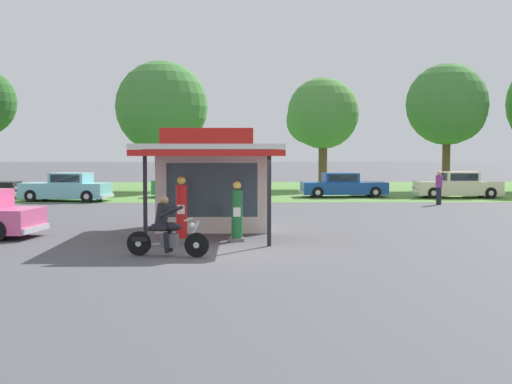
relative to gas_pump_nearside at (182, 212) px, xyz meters
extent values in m
plane|color=#4C4C51|center=(1.61, -2.33, -0.91)|extent=(300.00, 300.00, 0.00)
cube|color=#56843D|center=(1.61, 27.67, -0.90)|extent=(120.00, 24.00, 0.01)
cube|color=silver|center=(0.84, 3.43, 0.49)|extent=(3.77, 3.07, 2.80)
cube|color=#384C56|center=(0.84, 1.91, 0.55)|extent=(3.01, 0.05, 1.79)
cube|color=silver|center=(0.84, 1.83, 1.97)|extent=(4.47, 6.76, 0.16)
cube|color=red|center=(0.84, 1.83, 1.79)|extent=(4.47, 6.76, 0.18)
cube|color=red|center=(0.84, -1.52, 2.27)|extent=(2.64, 0.08, 0.44)
cylinder|color=black|center=(2.63, -1.15, 0.49)|extent=(0.12, 0.12, 2.80)
cylinder|color=black|center=(-0.94, -1.15, 0.49)|extent=(0.12, 0.12, 2.80)
cube|color=slate|center=(0.00, 0.00, -0.86)|extent=(0.44, 0.44, 0.10)
cylinder|color=red|center=(0.00, 0.00, 0.00)|extent=(0.34, 0.34, 1.62)
cube|color=white|center=(0.00, -0.18, 0.08)|extent=(0.22, 0.02, 0.28)
sphere|color=#EACC4C|center=(0.00, 0.00, 0.95)|extent=(0.26, 0.26, 0.26)
cube|color=slate|center=(1.69, 0.00, -0.86)|extent=(0.44, 0.44, 0.10)
cylinder|color=#1E6B33|center=(1.69, 0.00, -0.08)|extent=(0.34, 0.34, 1.46)
cube|color=white|center=(1.69, -0.18, 0.00)|extent=(0.22, 0.02, 0.28)
sphere|color=#EACC4C|center=(1.69, 0.00, 0.80)|extent=(0.26, 0.26, 0.26)
cylinder|color=black|center=(0.67, -3.22, -0.59)|extent=(0.65, 0.23, 0.64)
cylinder|color=silver|center=(0.67, -3.22, -0.59)|extent=(0.18, 0.15, 0.16)
cylinder|color=black|center=(-0.87, -2.88, -0.59)|extent=(0.65, 0.23, 0.64)
cylinder|color=silver|center=(-0.87, -2.88, -0.59)|extent=(0.18, 0.15, 0.16)
ellipsoid|color=black|center=(0.00, -3.07, -0.13)|extent=(0.60, 0.35, 0.24)
cube|color=#59595E|center=(-0.05, -3.06, -0.49)|extent=(0.48, 0.33, 0.36)
cube|color=black|center=(-0.34, -2.99, -0.19)|extent=(0.52, 0.36, 0.10)
cylinder|color=silver|center=(0.58, -3.19, -0.31)|extent=(0.38, 0.15, 0.71)
cylinder|color=silver|center=(0.46, -3.17, 0.07)|extent=(0.18, 0.69, 0.04)
sphere|color=silver|center=(0.56, -3.19, -0.09)|extent=(0.16, 0.16, 0.16)
cube|color=black|center=(-0.82, -2.89, -0.47)|extent=(0.47, 0.27, 0.12)
cylinder|color=silver|center=(-0.41, -2.84, -0.63)|extent=(0.71, 0.23, 0.18)
cube|color=black|center=(-0.27, -3.01, -0.13)|extent=(0.46, 0.42, 0.14)
cylinder|color=black|center=(-0.04, -2.90, -0.53)|extent=(0.17, 0.25, 0.56)
cylinder|color=black|center=(-0.11, -3.21, -0.53)|extent=(0.17, 0.25, 0.56)
cylinder|color=black|center=(-0.24, -3.02, 0.19)|extent=(0.47, 0.40, 0.60)
sphere|color=#9E704C|center=(-0.18, -3.03, 0.56)|extent=(0.22, 0.22, 0.22)
cylinder|color=black|center=(0.04, -2.87, 0.27)|extent=(0.54, 0.20, 0.31)
cylinder|color=black|center=(-0.04, -3.26, 0.27)|extent=(0.54, 0.20, 0.31)
cube|color=silver|center=(-4.67, 0.80, -0.61)|extent=(0.38, 1.81, 0.18)
cylinder|color=black|center=(-5.36, 1.80, -0.58)|extent=(0.68, 0.29, 0.66)
cylinder|color=silver|center=(-5.36, 1.80, -0.58)|extent=(0.33, 0.26, 0.30)
cube|color=#2D844C|center=(-0.96, 20.15, -0.31)|extent=(5.10, 2.57, 0.83)
cube|color=#2D844C|center=(-0.82, 20.13, 0.38)|extent=(2.42, 1.99, 0.54)
cube|color=#283847|center=(-1.90, 20.27, 0.38)|extent=(0.24, 1.51, 0.43)
cube|color=#283847|center=(-0.93, 19.30, 0.38)|extent=(1.87, 0.28, 0.41)
cube|color=#283847|center=(-0.71, 20.97, 0.38)|extent=(1.87, 0.28, 0.41)
cube|color=silver|center=(-3.41, 20.47, -0.61)|extent=(0.36, 1.85, 0.18)
cube|color=silver|center=(1.49, 19.83, -0.61)|extent=(0.36, 1.85, 0.18)
sphere|color=white|center=(-3.50, 19.86, -0.27)|extent=(0.18, 0.18, 0.18)
sphere|color=white|center=(-3.34, 21.09, -0.27)|extent=(0.18, 0.18, 0.18)
cylinder|color=black|center=(-2.73, 19.46, -0.58)|extent=(0.68, 0.28, 0.66)
cylinder|color=silver|center=(-2.73, 19.46, -0.58)|extent=(0.32, 0.26, 0.30)
cylinder|color=black|center=(-2.49, 21.27, -0.58)|extent=(0.68, 0.28, 0.66)
cylinder|color=silver|center=(-2.49, 21.27, -0.58)|extent=(0.32, 0.26, 0.30)
cylinder|color=black|center=(0.57, 19.03, -0.58)|extent=(0.68, 0.28, 0.66)
cylinder|color=silver|center=(0.57, 19.03, -0.58)|extent=(0.32, 0.26, 0.30)
cylinder|color=black|center=(0.81, 20.84, -0.58)|extent=(0.68, 0.28, 0.66)
cylinder|color=silver|center=(0.81, 20.84, -0.58)|extent=(0.32, 0.26, 0.30)
cube|color=beige|center=(14.42, 19.24, -0.34)|extent=(4.86, 1.80, 0.78)
cube|color=beige|center=(14.56, 19.24, 0.33)|extent=(1.90, 1.58, 0.56)
cube|color=#283847|center=(13.63, 19.24, 0.33)|extent=(0.04, 1.40, 0.45)
cube|color=#283847|center=(14.56, 18.47, 0.33)|extent=(1.61, 0.03, 0.43)
cube|color=#283847|center=(14.56, 20.02, 0.33)|extent=(1.61, 0.03, 0.43)
cube|color=silver|center=(11.96, 19.24, -0.61)|extent=(0.12, 1.71, 0.18)
cube|color=silver|center=(16.88, 19.24, -0.61)|extent=(0.12, 1.71, 0.18)
sphere|color=white|center=(11.95, 18.67, -0.30)|extent=(0.18, 0.18, 0.18)
sphere|color=white|center=(11.95, 19.82, -0.30)|extent=(0.18, 0.18, 0.18)
cylinder|color=black|center=(12.77, 18.41, -0.58)|extent=(0.66, 0.20, 0.66)
cylinder|color=silver|center=(12.77, 18.41, -0.58)|extent=(0.30, 0.22, 0.30)
cylinder|color=black|center=(12.77, 20.08, -0.58)|extent=(0.66, 0.20, 0.66)
cylinder|color=silver|center=(12.77, 20.08, -0.58)|extent=(0.30, 0.22, 0.30)
cylinder|color=black|center=(16.07, 18.41, -0.58)|extent=(0.66, 0.20, 0.66)
cylinder|color=silver|center=(16.07, 18.41, -0.58)|extent=(0.30, 0.22, 0.30)
cylinder|color=black|center=(16.07, 20.08, -0.58)|extent=(0.66, 0.20, 0.66)
cylinder|color=silver|center=(16.07, 20.08, -0.58)|extent=(0.30, 0.22, 0.30)
cube|color=#19479E|center=(7.86, 20.11, -0.37)|extent=(5.10, 2.14, 0.71)
cube|color=#19479E|center=(7.65, 20.10, 0.25)|extent=(2.09, 1.76, 0.55)
cube|color=#283847|center=(8.64, 20.15, 0.25)|extent=(0.11, 1.48, 0.44)
cube|color=#283847|center=(7.61, 20.91, 0.25)|extent=(1.71, 0.12, 0.42)
cube|color=#283847|center=(7.70, 19.28, 0.25)|extent=(1.71, 0.12, 0.42)
cube|color=silver|center=(10.39, 20.24, -0.61)|extent=(0.21, 1.80, 0.18)
cube|color=silver|center=(5.33, 19.98, -0.61)|extent=(0.21, 1.80, 0.18)
sphere|color=white|center=(10.37, 20.84, -0.34)|extent=(0.18, 0.18, 0.18)
sphere|color=white|center=(10.43, 19.63, -0.34)|extent=(0.18, 0.18, 0.18)
cylinder|color=black|center=(9.52, 21.08, -0.58)|extent=(0.67, 0.23, 0.66)
cylinder|color=silver|center=(9.52, 21.08, -0.58)|extent=(0.31, 0.23, 0.30)
cylinder|color=black|center=(9.61, 19.31, -0.58)|extent=(0.67, 0.23, 0.66)
cylinder|color=silver|center=(9.61, 19.31, -0.58)|extent=(0.31, 0.23, 0.30)
cylinder|color=black|center=(6.12, 20.91, -0.58)|extent=(0.67, 0.23, 0.66)
cylinder|color=silver|center=(6.12, 20.91, -0.58)|extent=(0.31, 0.23, 0.30)
cylinder|color=black|center=(6.21, 19.14, -0.58)|extent=(0.67, 0.23, 0.66)
cylinder|color=silver|center=(6.21, 19.14, -0.58)|extent=(0.31, 0.23, 0.30)
cube|color=silver|center=(-11.20, 19.41, -0.61)|extent=(0.15, 1.72, 0.18)
sphere|color=white|center=(-11.20, 19.99, -0.30)|extent=(0.18, 0.18, 0.18)
sphere|color=white|center=(-11.18, 18.83, -0.30)|extent=(0.18, 0.18, 0.18)
cylinder|color=black|center=(-12.08, 20.24, -0.58)|extent=(0.66, 0.21, 0.66)
cylinder|color=silver|center=(-12.08, 20.24, -0.58)|extent=(0.30, 0.23, 0.30)
cube|color=#7AC6D1|center=(-7.83, 16.95, -0.32)|extent=(4.90, 2.64, 0.82)
cube|color=#7AC6D1|center=(-7.51, 16.90, 0.37)|extent=(2.19, 1.98, 0.55)
cube|color=#283847|center=(-8.45, 17.05, 0.37)|extent=(0.28, 1.49, 0.44)
cube|color=#283847|center=(-7.64, 16.07, 0.37)|extent=(1.63, 0.29, 0.42)
cube|color=#283847|center=(-7.38, 17.72, 0.37)|extent=(1.63, 0.29, 0.42)
cube|color=silver|center=(-10.16, 17.32, -0.61)|extent=(0.41, 1.83, 0.18)
cube|color=silver|center=(-5.51, 16.58, -0.61)|extent=(0.41, 1.83, 0.18)
sphere|color=white|center=(-10.27, 16.71, -0.28)|extent=(0.18, 0.18, 0.18)
sphere|color=white|center=(-10.07, 17.93, -0.28)|extent=(0.18, 0.18, 0.18)
cylinder|color=black|center=(-9.54, 16.31, -0.58)|extent=(0.68, 0.30, 0.66)
cylinder|color=silver|center=(-9.54, 16.31, -0.58)|extent=(0.33, 0.26, 0.30)
cylinder|color=black|center=(-9.25, 18.09, -0.58)|extent=(0.68, 0.30, 0.66)
cylinder|color=silver|center=(-9.25, 18.09, -0.58)|extent=(0.33, 0.26, 0.30)
cylinder|color=black|center=(-6.41, 15.81, -0.58)|extent=(0.68, 0.30, 0.66)
cylinder|color=silver|center=(-6.41, 15.81, -0.58)|extent=(0.33, 0.26, 0.30)
cylinder|color=black|center=(-6.13, 17.60, -0.58)|extent=(0.68, 0.30, 0.66)
cylinder|color=silver|center=(-6.13, 17.60, -0.58)|extent=(0.33, 0.26, 0.30)
cylinder|color=black|center=(11.87, 14.11, -0.47)|extent=(0.26, 0.26, 0.88)
cylinder|color=#8C338C|center=(11.87, 14.11, 0.28)|extent=(0.34, 0.34, 0.62)
sphere|color=beige|center=(11.87, 14.11, 0.71)|extent=(0.24, 0.24, 0.24)
cylinder|color=#2D3351|center=(0.62, 8.22, -0.50)|extent=(0.26, 0.26, 0.82)
cylinder|color=#8C338C|center=(0.62, 8.22, 0.20)|extent=(0.34, 0.34, 0.58)
sphere|color=brown|center=(0.62, 8.22, 0.59)|extent=(0.22, 0.22, 0.22)
cylinder|color=brown|center=(-3.75, 27.15, 0.78)|extent=(0.43, 0.43, 3.39)
sphere|color=#427F38|center=(-3.75, 27.15, 4.86)|extent=(6.34, 6.34, 6.34)
sphere|color=#427F38|center=(-3.22, 26.43, 4.22)|extent=(3.45, 3.45, 3.45)
cylinder|color=brown|center=(7.68, 29.48, 0.86)|extent=(0.63, 0.63, 3.54)
sphere|color=#4C893D|center=(7.68, 29.48, 4.57)|extent=(5.18, 5.18, 5.18)
sphere|color=#4C893D|center=(6.76, 30.12, 4.05)|extent=(3.43, 3.43, 3.43)
cylinder|color=brown|center=(16.04, 27.16, 1.02)|extent=(0.55, 0.55, 3.85)
sphere|color=#427F38|center=(16.04, 27.16, 5.07)|extent=(5.66, 5.66, 5.66)
sphere|color=#427F38|center=(16.58, 26.75, 4.50)|extent=(4.09, 4.09, 4.09)
camera|label=1|loc=(1.89, -21.13, 1.86)|focal=48.83mm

